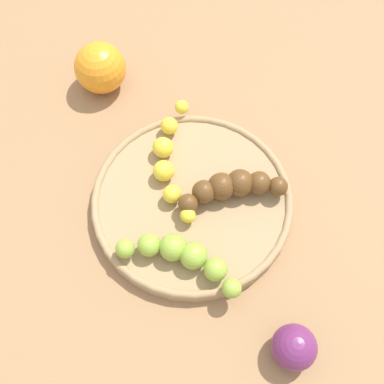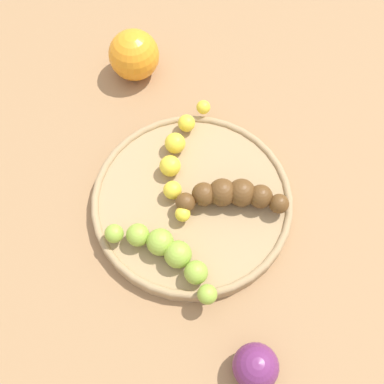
{
  "view_description": "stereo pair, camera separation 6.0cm",
  "coord_description": "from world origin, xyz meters",
  "px_view_note": "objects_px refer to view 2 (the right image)",
  "views": [
    {
      "loc": [
        -0.27,
        0.01,
        0.58
      ],
      "look_at": [
        0.0,
        0.0,
        0.04
      ],
      "focal_mm": 44.38,
      "sensor_mm": 36.0,
      "label": 1
    },
    {
      "loc": [
        -0.27,
        -0.05,
        0.58
      ],
      "look_at": [
        0.0,
        0.0,
        0.04
      ],
      "focal_mm": 44.38,
      "sensor_mm": 36.0,
      "label": 2
    }
  ],
  "objects_px": {
    "fruit_bowl": "(192,201)",
    "banana_overripe": "(232,196)",
    "plum_purple": "(256,367)",
    "orange_fruit": "(134,55)",
    "banana_green": "(167,252)",
    "banana_yellow": "(179,155)"
  },
  "relations": [
    {
      "from": "fruit_bowl",
      "to": "banana_green",
      "type": "bearing_deg",
      "value": 171.01
    },
    {
      "from": "banana_yellow",
      "to": "orange_fruit",
      "type": "relative_size",
      "value": 2.47
    },
    {
      "from": "orange_fruit",
      "to": "plum_purple",
      "type": "distance_m",
      "value": 0.47
    },
    {
      "from": "fruit_bowl",
      "to": "banana_yellow",
      "type": "height_order",
      "value": "banana_yellow"
    },
    {
      "from": "fruit_bowl",
      "to": "orange_fruit",
      "type": "distance_m",
      "value": 0.25
    },
    {
      "from": "banana_green",
      "to": "plum_purple",
      "type": "xyz_separation_m",
      "value": [
        -0.11,
        -0.12,
        -0.01
      ]
    },
    {
      "from": "banana_overripe",
      "to": "plum_purple",
      "type": "height_order",
      "value": "banana_overripe"
    },
    {
      "from": "fruit_bowl",
      "to": "banana_overripe",
      "type": "distance_m",
      "value": 0.06
    },
    {
      "from": "banana_green",
      "to": "banana_overripe",
      "type": "xyz_separation_m",
      "value": [
        0.09,
        -0.06,
        0.0
      ]
    },
    {
      "from": "fruit_bowl",
      "to": "banana_yellow",
      "type": "bearing_deg",
      "value": 28.92
    },
    {
      "from": "plum_purple",
      "to": "fruit_bowl",
      "type": "bearing_deg",
      "value": 29.99
    },
    {
      "from": "banana_green",
      "to": "banana_yellow",
      "type": "bearing_deg",
      "value": 28.68
    },
    {
      "from": "banana_yellow",
      "to": "fruit_bowl",
      "type": "bearing_deg",
      "value": 116.96
    },
    {
      "from": "banana_overripe",
      "to": "plum_purple",
      "type": "xyz_separation_m",
      "value": [
        -0.2,
        -0.06,
        -0.01
      ]
    },
    {
      "from": "banana_overripe",
      "to": "fruit_bowl",
      "type": "bearing_deg",
      "value": 85.51
    },
    {
      "from": "banana_overripe",
      "to": "plum_purple",
      "type": "distance_m",
      "value": 0.21
    },
    {
      "from": "banana_yellow",
      "to": "banana_overripe",
      "type": "bearing_deg",
      "value": 147.38
    },
    {
      "from": "fruit_bowl",
      "to": "plum_purple",
      "type": "relative_size",
      "value": 5.1
    },
    {
      "from": "orange_fruit",
      "to": "banana_overripe",
      "type": "bearing_deg",
      "value": -138.1
    },
    {
      "from": "banana_green",
      "to": "banana_yellow",
      "type": "xyz_separation_m",
      "value": [
        0.14,
        0.02,
        -0.0
      ]
    },
    {
      "from": "fruit_bowl",
      "to": "banana_overripe",
      "type": "bearing_deg",
      "value": -83.89
    },
    {
      "from": "banana_green",
      "to": "banana_overripe",
      "type": "height_order",
      "value": "banana_overripe"
    }
  ]
}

